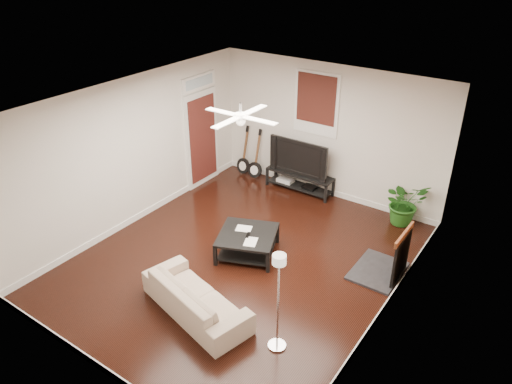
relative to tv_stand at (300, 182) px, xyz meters
The scene contains 14 objects.
room 3.06m from the tv_stand, 79.93° to the right, with size 5.01×6.01×2.81m.
brick_accent 3.67m from the tv_stand, 30.84° to the right, with size 0.02×2.20×2.80m, color #9D5832.
fireplace 3.24m from the tv_stand, 33.46° to the right, with size 0.80×1.10×0.92m, color black.
window_back 1.76m from the tv_stand, 44.44° to the left, with size 1.00×0.06×1.30m, color black.
door_left 2.39m from the tv_stand, 155.89° to the right, with size 0.08×1.00×2.50m, color white.
tv_stand is the anchor object (origin of this frame).
tv 0.60m from the tv_stand, 90.00° to the left, with size 1.35×0.18×0.78m, color black.
coffee_table 2.62m from the tv_stand, 80.14° to the right, with size 0.96×0.96×0.40m, color black.
sofa 4.29m from the tv_stand, 80.57° to the right, with size 1.87×0.73×0.55m, color tan.
floor_lamp 4.65m from the tv_stand, 63.57° to the right, with size 0.25×0.25×1.52m, color white, non-canonical shape.
potted_plant 2.33m from the tv_stand, ahead, with size 0.80×0.69×0.89m, color #205A19.
guitar_left 1.54m from the tv_stand, behind, with size 0.36×0.25×1.16m, color black, non-canonical shape.
guitar_right 1.20m from the tv_stand, behind, with size 0.36×0.25×1.16m, color black, non-canonical shape.
ceiling_fan 3.70m from the tv_stand, 79.93° to the right, with size 1.24×1.24×0.32m, color white, non-canonical shape.
Camera 1 is at (4.09, -5.50, 4.98)m, focal length 34.04 mm.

